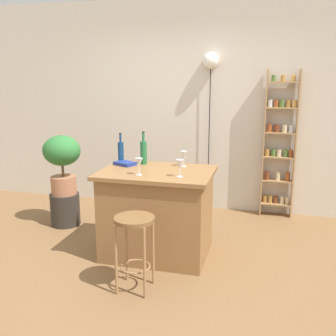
# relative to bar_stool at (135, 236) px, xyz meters

# --- Properties ---
(ground) EXTENTS (12.00, 12.00, 0.00)m
(ground) POSITION_rel_bar_stool_xyz_m (-0.01, 0.43, -0.49)
(ground) COLOR brown
(back_wall) EXTENTS (6.40, 0.10, 2.80)m
(back_wall) POSITION_rel_bar_stool_xyz_m (-0.01, 2.38, 0.91)
(back_wall) COLOR beige
(back_wall) RESTS_ON ground
(kitchen_counter) EXTENTS (1.12, 0.82, 0.89)m
(kitchen_counter) POSITION_rel_bar_stool_xyz_m (-0.01, 0.73, -0.05)
(kitchen_counter) COLOR olive
(kitchen_counter) RESTS_ON ground
(bar_stool) EXTENTS (0.35, 0.35, 0.66)m
(bar_stool) POSITION_rel_bar_stool_xyz_m (0.00, 0.00, 0.00)
(bar_stool) COLOR #997047
(bar_stool) RESTS_ON ground
(spice_shelf) EXTENTS (0.41, 0.14, 1.89)m
(spice_shelf) POSITION_rel_bar_stool_xyz_m (1.19, 2.24, 0.45)
(spice_shelf) COLOR #A87F51
(spice_shelf) RESTS_ON ground
(plant_stool) EXTENTS (0.36, 0.36, 0.40)m
(plant_stool) POSITION_rel_bar_stool_xyz_m (-1.35, 1.24, -0.30)
(plant_stool) COLOR #2D2823
(plant_stool) RESTS_ON ground
(potted_plant) EXTENTS (0.46, 0.41, 0.72)m
(potted_plant) POSITION_rel_bar_stool_xyz_m (-1.35, 1.24, 0.34)
(potted_plant) COLOR #A86B4C
(potted_plant) RESTS_ON plant_stool
(bottle_sauce_amber) EXTENTS (0.07, 0.07, 0.35)m
(bottle_sauce_amber) POSITION_rel_bar_stool_xyz_m (-0.23, 0.99, 0.53)
(bottle_sauce_amber) COLOR #236638
(bottle_sauce_amber) RESTS_ON kitchen_counter
(bottle_soda_blue) EXTENTS (0.06, 0.06, 0.33)m
(bottle_soda_blue) POSITION_rel_bar_stool_xyz_m (-0.48, 0.97, 0.52)
(bottle_soda_blue) COLOR navy
(bottle_soda_blue) RESTS_ON kitchen_counter
(wine_glass_left) EXTENTS (0.07, 0.07, 0.16)m
(wine_glass_left) POSITION_rel_bar_stool_xyz_m (0.26, 0.55, 0.51)
(wine_glass_left) COLOR silver
(wine_glass_left) RESTS_ON kitchen_counter
(wine_glass_center) EXTENTS (0.07, 0.07, 0.16)m
(wine_glass_center) POSITION_rel_bar_stool_xyz_m (-0.13, 0.52, 0.51)
(wine_glass_center) COLOR silver
(wine_glass_center) RESTS_ON kitchen_counter
(wine_glass_right) EXTENTS (0.07, 0.07, 0.16)m
(wine_glass_right) POSITION_rel_bar_stool_xyz_m (0.21, 0.97, 0.51)
(wine_glass_right) COLOR silver
(wine_glass_right) RESTS_ON kitchen_counter
(cookbook) EXTENTS (0.25, 0.22, 0.03)m
(cookbook) POSITION_rel_bar_stool_xyz_m (-0.41, 0.89, 0.41)
(cookbook) COLOR navy
(cookbook) RESTS_ON kitchen_counter
(pendant_globe_light) EXTENTS (0.21, 0.21, 2.11)m
(pendant_globe_light) POSITION_rel_bar_stool_xyz_m (0.27, 2.27, 1.48)
(pendant_globe_light) COLOR black
(pendant_globe_light) RESTS_ON ground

